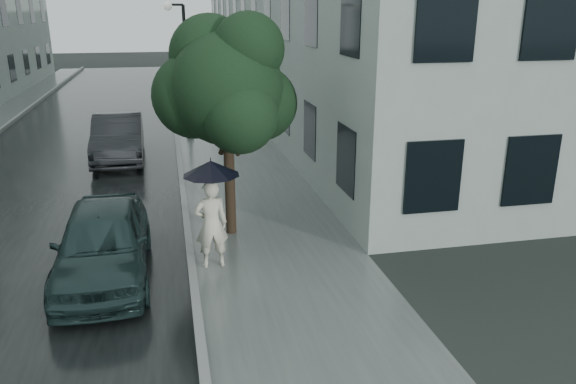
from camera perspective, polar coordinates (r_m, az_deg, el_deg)
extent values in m
plane|color=black|center=(9.91, 0.02, -10.95)|extent=(120.00, 120.00, 0.00)
cube|color=slate|center=(21.12, -6.21, 4.89)|extent=(3.50, 60.00, 0.01)
cube|color=slate|center=(21.00, -11.18, 4.78)|extent=(0.15, 60.00, 0.15)
cube|color=black|center=(21.27, -20.64, 3.91)|extent=(6.85, 60.00, 0.00)
cube|color=#94A19A|center=(28.90, 2.67, 17.53)|extent=(7.00, 36.00, 9.00)
cube|color=black|center=(28.22, -4.52, 17.48)|extent=(0.08, 32.40, 7.20)
cube|color=black|center=(39.39, -25.56, 15.30)|extent=(0.08, 16.20, 6.40)
imported|color=beige|center=(10.86, -7.80, -3.26)|extent=(0.67, 0.47, 1.75)
cylinder|color=black|center=(10.63, -7.71, -0.54)|extent=(0.02, 0.02, 0.87)
cone|color=black|center=(10.46, -7.84, 2.43)|extent=(1.13, 1.13, 0.28)
cylinder|color=black|center=(10.42, -7.87, 3.28)|extent=(0.02, 0.02, 0.08)
cylinder|color=black|center=(10.78, -7.60, -2.87)|extent=(0.03, 0.03, 0.06)
cylinder|color=#332619|center=(12.39, -5.93, 0.86)|extent=(0.23, 0.23, 2.31)
sphere|color=#17341D|center=(11.94, -6.26, 10.39)|extent=(2.38, 2.38, 2.38)
sphere|color=#17341D|center=(12.36, -2.89, 9.01)|extent=(1.64, 1.64, 1.64)
sphere|color=#17341D|center=(12.28, -9.44, 9.63)|extent=(1.83, 1.83, 1.83)
sphere|color=#17341D|center=(11.40, -4.93, 7.71)|extent=(1.55, 1.55, 1.55)
sphere|color=#17341D|center=(12.39, -7.93, 13.60)|extent=(1.74, 1.74, 1.74)
sphere|color=#17341D|center=(11.74, -4.04, 14.35)|extent=(1.47, 1.47, 1.47)
cylinder|color=black|center=(21.91, -10.24, 11.74)|extent=(0.12, 0.12, 4.94)
cylinder|color=black|center=(22.29, -9.90, 5.68)|extent=(0.28, 0.28, 0.20)
cylinder|color=black|center=(21.73, -11.30, 18.16)|extent=(0.51, 0.16, 0.08)
sphere|color=silver|center=(21.68, -12.11, 17.98)|extent=(0.32, 0.32, 0.32)
imported|color=#1B2F2F|center=(10.96, -18.29, -4.85)|extent=(1.70, 4.12, 1.40)
imported|color=#222427|center=(19.50, -16.87, 5.33)|extent=(1.68, 4.51, 1.47)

